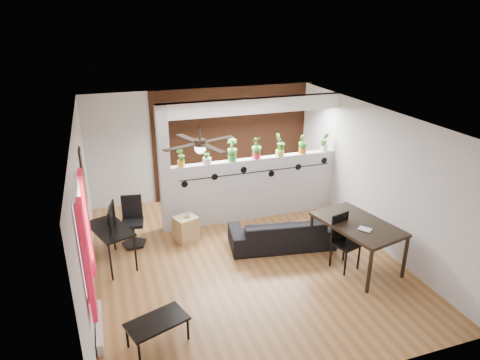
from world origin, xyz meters
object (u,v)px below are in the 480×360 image
(potted_plant_5, at_px, (303,143))
(coffee_table, at_px, (157,323))
(sofa, at_px, (282,232))
(cube_shelf, at_px, (186,229))
(ceiling_fan, at_px, (200,145))
(potted_plant_3, at_px, (256,147))
(folding_chair, at_px, (342,236))
(potted_plant_6, at_px, (325,141))
(computer_desk, at_px, (110,231))
(dining_table, at_px, (358,227))
(potted_plant_1, at_px, (207,152))
(potted_plant_2, at_px, (232,149))
(cup, at_px, (188,215))
(office_chair, at_px, (133,224))
(potted_plant_0, at_px, (181,156))
(potted_plant_4, at_px, (280,144))

(potted_plant_5, relative_size, coffee_table, 0.49)
(sofa, xyz_separation_m, cube_shelf, (-1.69, 0.78, -0.03))
(ceiling_fan, height_order, potted_plant_3, ceiling_fan)
(sofa, bearing_deg, folding_chair, 134.88)
(potted_plant_3, distance_m, folding_chair, 2.61)
(folding_chair, distance_m, coffee_table, 3.46)
(potted_plant_5, height_order, potted_plant_6, potted_plant_5)
(potted_plant_3, bearing_deg, computer_desk, -162.47)
(computer_desk, height_order, dining_table, dining_table)
(potted_plant_1, distance_m, potted_plant_2, 0.53)
(computer_desk, xyz_separation_m, coffee_table, (0.46, -2.22, -0.32))
(cup, bearing_deg, coffee_table, -110.54)
(office_chair, height_order, coffee_table, office_chair)
(cube_shelf, relative_size, office_chair, 0.53)
(potted_plant_5, distance_m, coffee_table, 4.99)
(dining_table, xyz_separation_m, coffee_table, (-3.59, -0.85, -0.40))
(potted_plant_0, distance_m, potted_plant_2, 1.05)
(coffee_table, bearing_deg, folding_chair, 15.01)
(sofa, bearing_deg, potted_plant_0, -29.88)
(potted_plant_1, relative_size, potted_plant_4, 0.97)
(potted_plant_1, height_order, potted_plant_6, potted_plant_1)
(potted_plant_0, relative_size, office_chair, 0.42)
(potted_plant_2, xyz_separation_m, computer_desk, (-2.52, -0.96, -0.94))
(potted_plant_3, bearing_deg, potted_plant_1, 180.00)
(ceiling_fan, relative_size, cup, 10.32)
(potted_plant_2, height_order, folding_chair, potted_plant_2)
(potted_plant_1, relative_size, coffee_table, 0.52)
(office_chair, relative_size, coffee_table, 1.05)
(coffee_table, bearing_deg, potted_plant_5, 41.12)
(office_chair, bearing_deg, computer_desk, -124.71)
(potted_plant_6, height_order, dining_table, potted_plant_6)
(computer_desk, bearing_deg, folding_chair, -19.23)
(ceiling_fan, distance_m, dining_table, 3.09)
(potted_plant_3, bearing_deg, sofa, -88.22)
(potted_plant_1, bearing_deg, potted_plant_2, 0.00)
(potted_plant_4, xyz_separation_m, cup, (-2.12, -0.54, -1.06))
(potted_plant_0, height_order, coffee_table, potted_plant_0)
(potted_plant_0, height_order, potted_plant_5, potted_plant_5)
(potted_plant_3, distance_m, office_chair, 2.90)
(potted_plant_6, xyz_separation_m, coffee_table, (-4.17, -3.18, -1.23))
(dining_table, xyz_separation_m, folding_chair, (-0.26, 0.04, -0.15))
(potted_plant_2, height_order, coffee_table, potted_plant_2)
(potted_plant_6, bearing_deg, cup, -170.43)
(potted_plant_5, relative_size, dining_table, 0.26)
(potted_plant_1, relative_size, cube_shelf, 0.94)
(potted_plant_4, bearing_deg, sofa, -110.31)
(ceiling_fan, relative_size, cube_shelf, 2.39)
(potted_plant_1, xyz_separation_m, dining_table, (2.05, -2.33, -0.86))
(ceiling_fan, xyz_separation_m, potted_plant_6, (3.18, 1.80, -0.75))
(potted_plant_1, distance_m, computer_desk, 2.41)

